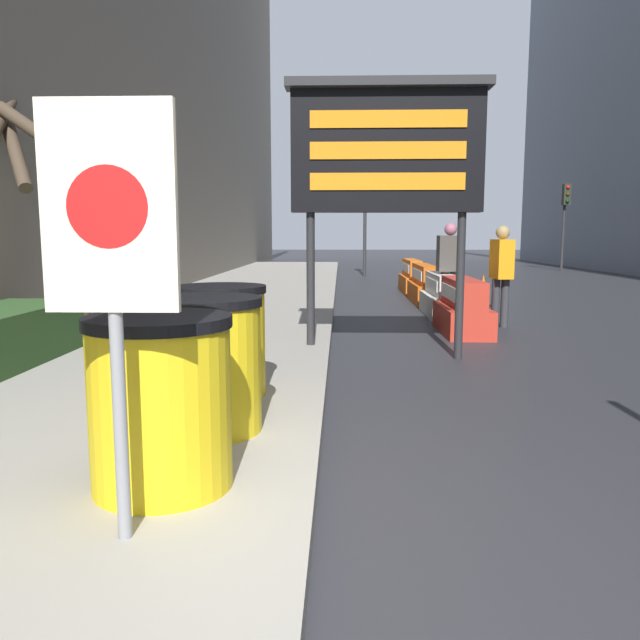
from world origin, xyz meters
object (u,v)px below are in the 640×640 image
object	(u,v)px
barrel_drum_back	(221,340)
jersey_barrier_red_striped	(463,309)
barrel_drum_foreground	(161,402)
jersey_barrier_white	(440,297)
warning_sign	(111,244)
traffic_light_near_curb	(365,196)
jersey_barrier_orange_near	(412,278)
traffic_cone_near	(483,290)
message_board	(387,151)
traffic_light_far_side	(565,208)
barrel_drum_middle	(207,364)
pedestrian_worker	(501,268)
jersey_barrier_orange_far	(424,286)
pedestrian_passerby	(450,261)

from	to	relation	value
barrel_drum_back	jersey_barrier_red_striped	xyz separation A→B (m)	(2.84, 4.39, -0.26)
barrel_drum_foreground	jersey_barrier_white	distance (m)	8.87
warning_sign	traffic_light_near_curb	xyz separation A→B (m)	(1.81, 19.95, 1.38)
jersey_barrier_orange_near	traffic_cone_near	size ratio (longest dim) A/B	3.02
message_board	jersey_barrier_red_striped	xyz separation A→B (m)	(1.32, 2.00, -2.08)
jersey_barrier_red_striped	traffic_light_near_curb	world-z (taller)	traffic_light_near_curb
jersey_barrier_white	traffic_light_near_curb	bearing A→B (deg)	95.14
jersey_barrier_red_striped	traffic_cone_near	distance (m)	3.83
jersey_barrier_white	barrel_drum_foreground	bearing A→B (deg)	-108.30
message_board	traffic_light_far_side	distance (m)	20.64
barrel_drum_back	message_board	bearing A→B (deg)	57.53
barrel_drum_middle	jersey_barrier_red_striped	world-z (taller)	barrel_drum_middle
jersey_barrier_orange_near	traffic_light_far_side	bearing A→B (deg)	53.47
message_board	jersey_barrier_white	size ratio (longest dim) A/B	1.78
barrel_drum_back	message_board	distance (m)	3.36
barrel_drum_back	warning_sign	distance (m)	2.63
barrel_drum_foreground	message_board	world-z (taller)	message_board
barrel_drum_back	traffic_cone_near	world-z (taller)	barrel_drum_back
barrel_drum_foreground	warning_sign	xyz separation A→B (m)	(-0.01, -0.58, 0.83)
barrel_drum_back	jersey_barrier_white	distance (m)	7.10
message_board	jersey_barrier_red_striped	bearing A→B (deg)	56.62
jersey_barrier_red_striped	pedestrian_worker	bearing A→B (deg)	40.71
jersey_barrier_orange_far	pedestrian_worker	bearing A→B (deg)	-79.15
message_board	traffic_cone_near	xyz separation A→B (m)	(2.45, 5.66, -2.11)
jersey_barrier_red_striped	barrel_drum_foreground	bearing A→B (deg)	-113.83
jersey_barrier_red_striped	pedestrian_worker	size ratio (longest dim) A/B	1.04
traffic_light_near_curb	pedestrian_worker	distance (m)	12.70
barrel_drum_foreground	warning_sign	size ratio (longest dim) A/B	0.49
jersey_barrier_white	pedestrian_worker	xyz separation A→B (m)	(0.72, -1.50, 0.62)
jersey_barrier_orange_far	jersey_barrier_white	bearing A→B (deg)	-90.00
jersey_barrier_red_striped	traffic_light_near_curb	bearing A→B (deg)	94.31
barrel_drum_middle	traffic_light_far_side	bearing A→B (deg)	65.46
jersey_barrier_orange_near	pedestrian_worker	bearing A→B (deg)	-83.42
barrel_drum_back	message_board	size ratio (longest dim) A/B	0.28
jersey_barrier_red_striped	warning_sign	bearing A→B (deg)	-112.09
warning_sign	traffic_light_near_curb	bearing A→B (deg)	84.82
jersey_barrier_red_striped	barrel_drum_back	bearing A→B (deg)	-122.89
barrel_drum_foreground	traffic_cone_near	bearing A→B (deg)	68.54
jersey_barrier_orange_far	jersey_barrier_orange_near	distance (m)	2.48
barrel_drum_middle	message_board	size ratio (longest dim) A/B	0.28
jersey_barrier_red_striped	pedestrian_passerby	world-z (taller)	pedestrian_passerby
traffic_cone_near	traffic_light_near_curb	xyz separation A→B (m)	(-2.12, 9.40, 2.50)
barrel_drum_middle	pedestrian_passerby	bearing A→B (deg)	68.60
traffic_cone_near	pedestrian_passerby	size ratio (longest dim) A/B	0.39
jersey_barrier_orange_far	warning_sign	bearing A→B (deg)	-103.96
barrel_drum_foreground	jersey_barrier_red_striped	distance (m)	6.90
barrel_drum_back	traffic_light_far_side	world-z (taller)	traffic_light_far_side
jersey_barrier_white	pedestrian_worker	size ratio (longest dim) A/B	1.11
warning_sign	jersey_barrier_orange_far	world-z (taller)	warning_sign
message_board	traffic_light_far_side	bearing A→B (deg)	65.22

